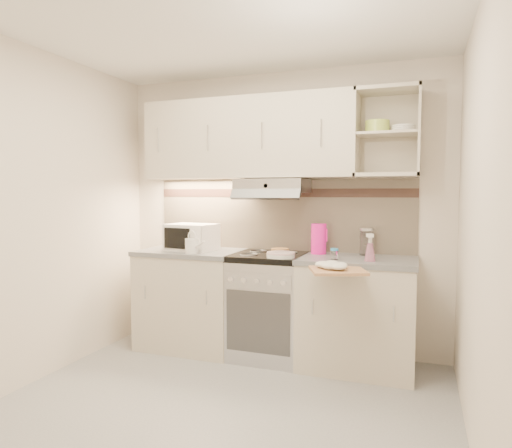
% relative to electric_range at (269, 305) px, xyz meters
% --- Properties ---
extents(ground, '(3.00, 3.00, 0.00)m').
position_rel_electric_range_xyz_m(ground, '(0.00, -1.10, -0.45)').
color(ground, '#97979A').
rests_on(ground, ground).
extents(room_shell, '(3.04, 2.84, 2.52)m').
position_rel_electric_range_xyz_m(room_shell, '(0.00, -0.73, 1.18)').
color(room_shell, beige).
rests_on(room_shell, ground).
extents(base_cabinet_left, '(0.90, 0.60, 0.86)m').
position_rel_electric_range_xyz_m(base_cabinet_left, '(-0.75, 0.00, -0.02)').
color(base_cabinet_left, beige).
rests_on(base_cabinet_left, ground).
extents(worktop_left, '(0.92, 0.62, 0.04)m').
position_rel_electric_range_xyz_m(worktop_left, '(-0.75, 0.00, 0.43)').
color(worktop_left, slate).
rests_on(worktop_left, base_cabinet_left).
extents(base_cabinet_right, '(0.90, 0.60, 0.86)m').
position_rel_electric_range_xyz_m(base_cabinet_right, '(0.75, 0.00, -0.02)').
color(base_cabinet_right, beige).
rests_on(base_cabinet_right, ground).
extents(worktop_right, '(0.92, 0.62, 0.04)m').
position_rel_electric_range_xyz_m(worktop_right, '(0.75, 0.00, 0.43)').
color(worktop_right, slate).
rests_on(worktop_right, base_cabinet_right).
extents(electric_range, '(0.60, 0.60, 0.90)m').
position_rel_electric_range_xyz_m(electric_range, '(0.00, 0.00, 0.00)').
color(electric_range, '#B7B7BC').
rests_on(electric_range, ground).
extents(microwave, '(0.46, 0.36, 0.24)m').
position_rel_electric_range_xyz_m(microwave, '(-0.74, -0.01, 0.57)').
color(microwave, white).
rests_on(microwave, worktop_left).
extents(watering_can, '(0.22, 0.14, 0.20)m').
position_rel_electric_range_xyz_m(watering_can, '(-0.63, -0.20, 0.52)').
color(watering_can, white).
rests_on(watering_can, worktop_left).
extents(plate_stack, '(0.23, 0.23, 0.05)m').
position_rel_electric_range_xyz_m(plate_stack, '(0.16, -0.18, 0.47)').
color(plate_stack, silver).
rests_on(plate_stack, electric_range).
extents(bread_loaf, '(0.15, 0.15, 0.04)m').
position_rel_electric_range_xyz_m(bread_loaf, '(0.07, 0.08, 0.47)').
color(bread_loaf, olive).
rests_on(bread_loaf, electric_range).
extents(pink_pitcher, '(0.14, 0.13, 0.26)m').
position_rel_electric_range_xyz_m(pink_pitcher, '(0.40, 0.14, 0.58)').
color(pink_pitcher, '#FF16A1').
rests_on(pink_pitcher, worktop_right).
extents(glass_jar, '(0.12, 0.12, 0.23)m').
position_rel_electric_range_xyz_m(glass_jar, '(0.79, 0.20, 0.56)').
color(glass_jar, silver).
rests_on(glass_jar, worktop_right).
extents(spice_jar, '(0.06, 0.06, 0.09)m').
position_rel_electric_range_xyz_m(spice_jar, '(0.59, -0.14, 0.49)').
color(spice_jar, silver).
rests_on(spice_jar, worktop_right).
extents(spray_bottle, '(0.09, 0.09, 0.23)m').
position_rel_electric_range_xyz_m(spray_bottle, '(0.86, -0.13, 0.54)').
color(spray_bottle, pink).
rests_on(spray_bottle, worktop_right).
extents(cutting_board, '(0.47, 0.45, 0.02)m').
position_rel_electric_range_xyz_m(cutting_board, '(0.67, -0.47, 0.42)').
color(cutting_board, tan).
rests_on(cutting_board, base_cabinet_right).
extents(dish_towel, '(0.30, 0.27, 0.07)m').
position_rel_electric_range_xyz_m(dish_towel, '(0.63, -0.47, 0.46)').
color(dish_towel, silver).
rests_on(dish_towel, cutting_board).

